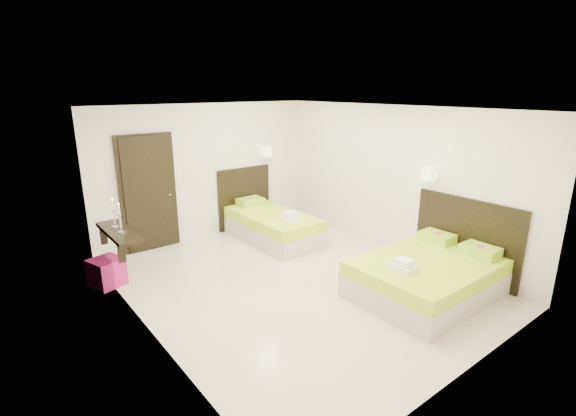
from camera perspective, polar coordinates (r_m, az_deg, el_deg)
floor at (r=6.53m, az=0.95°, el=-10.04°), size 5.50×5.50×0.00m
bed_single at (r=8.21m, az=-2.48°, el=-2.12°), size 1.24×2.06×1.70m
bed_double at (r=6.43m, az=18.79°, el=-8.47°), size 2.03×1.73×1.68m
nightstand at (r=8.79m, az=-1.82°, el=-1.53°), size 0.60×0.57×0.42m
ottoman at (r=6.91m, az=-23.53°, el=-8.04°), size 0.53×0.53×0.42m
door at (r=7.88m, az=-18.52°, el=1.87°), size 1.02×0.15×2.14m
console_shelf at (r=6.68m, az=-22.20°, el=-3.11°), size 0.35×1.20×0.78m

